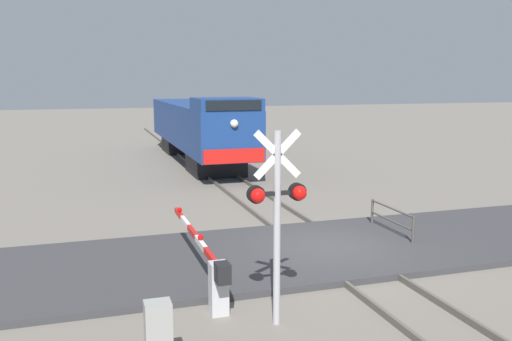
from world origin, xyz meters
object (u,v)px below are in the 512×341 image
object	(u,v)px
utility_cabinet	(159,340)
crossing_signal	(278,207)
crossing_gate	(210,267)
locomotive	(198,127)
guard_railing	(391,218)

from	to	relation	value
utility_cabinet	crossing_signal	bearing A→B (deg)	27.64
crossing_signal	crossing_gate	xyz separation A→B (m)	(-0.98, 1.56, -1.63)
locomotive	utility_cabinet	distance (m)	23.69
guard_railing	crossing_gate	bearing A→B (deg)	-154.23
crossing_signal	guard_railing	bearing A→B (deg)	40.71
locomotive	crossing_signal	bearing A→B (deg)	-97.64
crossing_signal	guard_railing	size ratio (longest dim) A/B	1.60
crossing_gate	utility_cabinet	world-z (taller)	utility_cabinet
crossing_signal	guard_railing	distance (m)	7.31
crossing_gate	guard_railing	bearing A→B (deg)	25.77
utility_cabinet	locomotive	bearing A→B (deg)	76.79
locomotive	crossing_gate	bearing A→B (deg)	-100.94
locomotive	crossing_signal	xyz separation A→B (m)	(-2.91, -21.72, 0.34)
crossing_gate	guard_railing	distance (m)	7.06
crossing_gate	utility_cabinet	bearing A→B (deg)	-117.78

